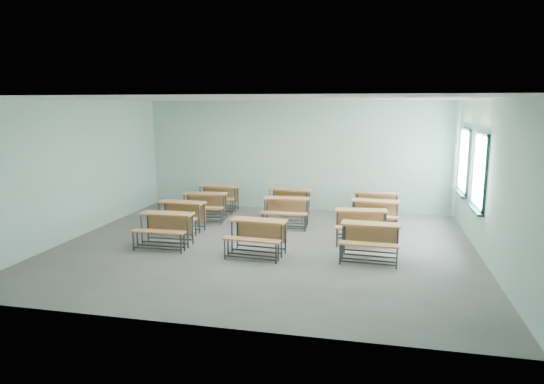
{
  "coord_description": "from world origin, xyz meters",
  "views": [
    {
      "loc": [
        2.37,
        -10.02,
        3.07
      ],
      "look_at": [
        -0.11,
        1.2,
        1.0
      ],
      "focal_mm": 32.0,
      "sensor_mm": 36.0,
      "label": 1
    }
  ],
  "objects_px": {
    "desk_unit_r1c2": "(361,221)",
    "desk_unit_r2c2": "(375,211)",
    "desk_unit_r1c0": "(180,212)",
    "desk_unit_r2c0": "(204,202)",
    "desk_unit_r2c1": "(286,208)",
    "desk_unit_r3c1": "(289,198)",
    "desk_unit_r0c0": "(165,224)",
    "desk_unit_r3c0": "(218,194)",
    "desk_unit_r0c2": "(370,236)",
    "desk_unit_r0c1": "(257,232)",
    "desk_unit_r3c2": "(376,201)"
  },
  "relations": [
    {
      "from": "desk_unit_r0c0",
      "to": "desk_unit_r0c2",
      "type": "distance_m",
      "value": 4.41
    },
    {
      "from": "desk_unit_r1c0",
      "to": "desk_unit_r3c1",
      "type": "height_order",
      "value": "same"
    },
    {
      "from": "desk_unit_r3c1",
      "to": "desk_unit_r3c2",
      "type": "height_order",
      "value": "same"
    },
    {
      "from": "desk_unit_r2c0",
      "to": "desk_unit_r2c1",
      "type": "bearing_deg",
      "value": -11.54
    },
    {
      "from": "desk_unit_r1c2",
      "to": "desk_unit_r2c2",
      "type": "relative_size",
      "value": 1.02
    },
    {
      "from": "desk_unit_r0c1",
      "to": "desk_unit_r2c2",
      "type": "distance_m",
      "value": 3.52
    },
    {
      "from": "desk_unit_r2c1",
      "to": "desk_unit_r3c2",
      "type": "bearing_deg",
      "value": 27.49
    },
    {
      "from": "desk_unit_r0c1",
      "to": "desk_unit_r3c1",
      "type": "height_order",
      "value": "same"
    },
    {
      "from": "desk_unit_r2c1",
      "to": "desk_unit_r3c1",
      "type": "height_order",
      "value": "same"
    },
    {
      "from": "desk_unit_r0c1",
      "to": "desk_unit_r3c0",
      "type": "height_order",
      "value": "same"
    },
    {
      "from": "desk_unit_r2c0",
      "to": "desk_unit_r1c2",
      "type": "bearing_deg",
      "value": -23.21
    },
    {
      "from": "desk_unit_r1c0",
      "to": "desk_unit_r3c0",
      "type": "distance_m",
      "value": 2.52
    },
    {
      "from": "desk_unit_r0c1",
      "to": "desk_unit_r3c0",
      "type": "xyz_separation_m",
      "value": [
        -2.18,
        3.94,
        0.0
      ]
    },
    {
      "from": "desk_unit_r1c2",
      "to": "desk_unit_r2c1",
      "type": "height_order",
      "value": "same"
    },
    {
      "from": "desk_unit_r2c0",
      "to": "desk_unit_r0c2",
      "type": "bearing_deg",
      "value": -36.16
    },
    {
      "from": "desk_unit_r0c2",
      "to": "desk_unit_r1c0",
      "type": "xyz_separation_m",
      "value": [
        -4.59,
        1.25,
        0.0
      ]
    },
    {
      "from": "desk_unit_r0c0",
      "to": "desk_unit_r2c1",
      "type": "distance_m",
      "value": 3.22
    },
    {
      "from": "desk_unit_r3c1",
      "to": "desk_unit_r0c2",
      "type": "bearing_deg",
      "value": -50.72
    },
    {
      "from": "desk_unit_r1c0",
      "to": "desk_unit_r3c2",
      "type": "relative_size",
      "value": 0.98
    },
    {
      "from": "desk_unit_r2c2",
      "to": "desk_unit_r0c1",
      "type": "bearing_deg",
      "value": -128.39
    },
    {
      "from": "desk_unit_r1c2",
      "to": "desk_unit_r3c2",
      "type": "distance_m",
      "value": 2.38
    },
    {
      "from": "desk_unit_r2c1",
      "to": "desk_unit_r3c0",
      "type": "distance_m",
      "value": 2.73
    },
    {
      "from": "desk_unit_r0c0",
      "to": "desk_unit_r3c2",
      "type": "height_order",
      "value": "same"
    },
    {
      "from": "desk_unit_r2c2",
      "to": "desk_unit_r3c1",
      "type": "relative_size",
      "value": 0.97
    },
    {
      "from": "desk_unit_r1c2",
      "to": "desk_unit_r2c2",
      "type": "xyz_separation_m",
      "value": [
        0.29,
        1.19,
        0.0
      ]
    },
    {
      "from": "desk_unit_r3c0",
      "to": "desk_unit_r1c0",
      "type": "bearing_deg",
      "value": -92.79
    },
    {
      "from": "desk_unit_r2c1",
      "to": "desk_unit_r2c2",
      "type": "distance_m",
      "value": 2.22
    },
    {
      "from": "desk_unit_r3c2",
      "to": "desk_unit_r3c1",
      "type": "bearing_deg",
      "value": -175.02
    },
    {
      "from": "desk_unit_r2c1",
      "to": "desk_unit_r3c1",
      "type": "distance_m",
      "value": 1.34
    },
    {
      "from": "desk_unit_r1c2",
      "to": "desk_unit_r3c1",
      "type": "relative_size",
      "value": 0.99
    },
    {
      "from": "desk_unit_r0c2",
      "to": "desk_unit_r0c1",
      "type": "bearing_deg",
      "value": -172.99
    },
    {
      "from": "desk_unit_r1c0",
      "to": "desk_unit_r2c0",
      "type": "relative_size",
      "value": 0.97
    },
    {
      "from": "desk_unit_r1c2",
      "to": "desk_unit_r3c1",
      "type": "xyz_separation_m",
      "value": [
        -2.11,
        2.39,
        0.0
      ]
    },
    {
      "from": "desk_unit_r0c1",
      "to": "desk_unit_r3c1",
      "type": "bearing_deg",
      "value": 94.8
    },
    {
      "from": "desk_unit_r0c2",
      "to": "desk_unit_r1c2",
      "type": "xyz_separation_m",
      "value": [
        -0.22,
        1.26,
        0.0
      ]
    },
    {
      "from": "desk_unit_r1c2",
      "to": "desk_unit_r2c2",
      "type": "bearing_deg",
      "value": 71.14
    },
    {
      "from": "desk_unit_r0c2",
      "to": "desk_unit_r2c1",
      "type": "xyz_separation_m",
      "value": [
        -2.15,
        2.31,
        0.0
      ]
    },
    {
      "from": "desk_unit_r0c0",
      "to": "desk_unit_r3c0",
      "type": "bearing_deg",
      "value": 89.49
    },
    {
      "from": "desk_unit_r0c1",
      "to": "desk_unit_r1c2",
      "type": "distance_m",
      "value": 2.51
    },
    {
      "from": "desk_unit_r0c2",
      "to": "desk_unit_r2c0",
      "type": "height_order",
      "value": "same"
    },
    {
      "from": "desk_unit_r2c0",
      "to": "desk_unit_r0c0",
      "type": "bearing_deg",
      "value": -96.17
    },
    {
      "from": "desk_unit_r2c0",
      "to": "desk_unit_r2c2",
      "type": "height_order",
      "value": "same"
    },
    {
      "from": "desk_unit_r0c0",
      "to": "desk_unit_r1c2",
      "type": "height_order",
      "value": "same"
    },
    {
      "from": "desk_unit_r1c2",
      "to": "desk_unit_r2c0",
      "type": "height_order",
      "value": "same"
    },
    {
      "from": "desk_unit_r2c1",
      "to": "desk_unit_r2c2",
      "type": "height_order",
      "value": "same"
    },
    {
      "from": "desk_unit_r0c0",
      "to": "desk_unit_r2c2",
      "type": "distance_m",
      "value": 5.09
    },
    {
      "from": "desk_unit_r0c0",
      "to": "desk_unit_r2c2",
      "type": "bearing_deg",
      "value": 27.16
    },
    {
      "from": "desk_unit_r1c2",
      "to": "desk_unit_r2c0",
      "type": "bearing_deg",
      "value": 158.21
    },
    {
      "from": "desk_unit_r2c1",
      "to": "desk_unit_r0c0",
      "type": "bearing_deg",
      "value": -137.12
    },
    {
      "from": "desk_unit_r0c1",
      "to": "desk_unit_r0c2",
      "type": "height_order",
      "value": "same"
    }
  ]
}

